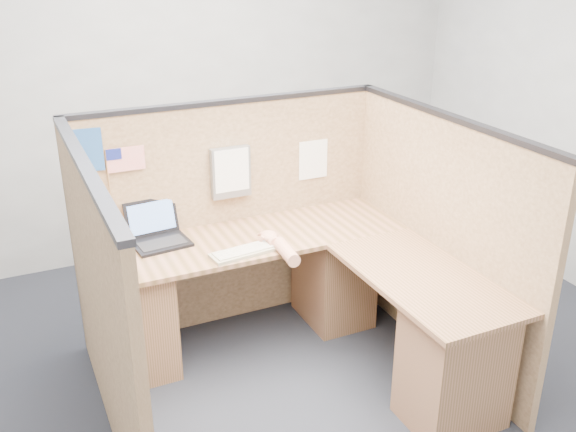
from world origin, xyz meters
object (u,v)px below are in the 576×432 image
laptop (158,232)px  mouse (269,240)px  keyboard (245,251)px  l_desk (304,307)px

laptop → mouse: laptop is taller
laptop → keyboard: 0.57m
mouse → l_desk: bearing=-65.6°
l_desk → mouse: size_ratio=16.66×
laptop → keyboard: bearing=-48.5°
laptop → mouse: bearing=-33.8°
laptop → mouse: (0.60, -0.32, -0.03)m
l_desk → mouse: mouse is taller
l_desk → mouse: bearing=114.4°
l_desk → laptop: 1.00m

